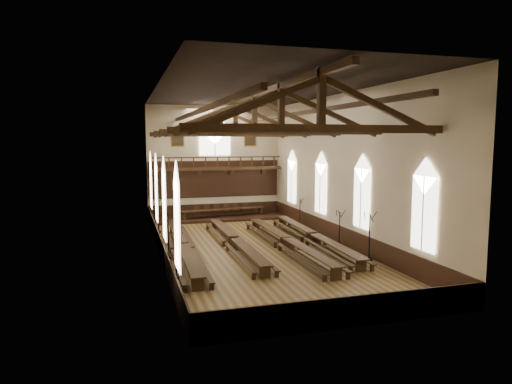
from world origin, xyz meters
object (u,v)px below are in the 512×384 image
candelabrum_right_mid (339,235)px  candelabrum_right_far (300,218)px  candelabrum_left_near (176,264)px  refectory_row_d (314,236)px  candelabrum_right_near (369,246)px  refectory_row_b (235,240)px  high_table (223,210)px  refectory_row_a (183,246)px  refectory_row_c (287,240)px  candelabrum_left_mid (168,244)px  dais (223,218)px  candelabrum_left_far (158,221)px

candelabrum_right_mid → candelabrum_right_far: candelabrum_right_mid is taller
candelabrum_left_near → refectory_row_d: bearing=28.3°
refectory_row_d → candelabrum_right_near: size_ratio=5.05×
refectory_row_b → high_table: (1.61, 10.95, 0.28)m
refectory_row_a → candelabrum_left_near: bearing=-101.5°
refectory_row_a → refectory_row_c: refectory_row_c is taller
candelabrum_left_mid → candelabrum_right_mid: size_ratio=1.21×
candelabrum_left_near → candelabrum_right_near: 11.11m
refectory_row_d → dais: size_ratio=1.27×
refectory_row_d → candelabrum_right_mid: 1.75m
refectory_row_d → candelabrum_left_far: bearing=145.3°
refectory_row_d → candelabrum_right_near: candelabrum_right_near is taller
refectory_row_b → dais: size_ratio=1.25×
candelabrum_right_mid → refectory_row_a: bearing=177.6°
dais → candelabrum_right_near: bearing=-72.3°
refectory_row_a → candelabrum_right_far: candelabrum_right_far is taller
refectory_row_a → refectory_row_d: bearing=4.2°
refectory_row_d → refectory_row_b: bearing=177.5°
refectory_row_a → candelabrum_left_mid: size_ratio=4.99×
refectory_row_b → candelabrum_right_near: size_ratio=4.97×
refectory_row_a → dais: (5.03, 11.84, -0.44)m
candelabrum_left_near → refectory_row_b: bearing=51.5°
candelabrum_right_far → refectory_row_c: bearing=-117.8°
high_table → candelabrum_left_far: 7.44m
dais → candelabrum_left_mid: candelabrum_left_mid is taller
refectory_row_d → candelabrum_left_mid: bearing=-172.6°
candelabrum_right_near → candelabrum_right_mid: 3.79m
dais → high_table: size_ratio=1.49×
dais → candelabrum_left_far: size_ratio=3.96×
refectory_row_b → refectory_row_d: size_ratio=0.98×
candelabrum_left_near → candelabrum_left_far: bearing=90.0°
refectory_row_a → candelabrum_left_mid: candelabrum_left_mid is taller
refectory_row_c → high_table: high_table is taller
candelabrum_right_near → candelabrum_right_far: size_ratio=1.21×
candelabrum_left_mid → candelabrum_right_far: bearing=32.8°
candelabrum_left_near → candelabrum_right_mid: (11.10, 4.15, 0.00)m
candelabrum_left_far → candelabrum_left_mid: bearing=-90.0°
refectory_row_b → candelabrum_right_far: 8.82m
dais → candelabrum_left_far: bearing=-143.3°
candelabrum_right_far → candelabrum_right_mid: bearing=-90.0°
candelabrum_right_mid → candelabrum_left_far: bearing=144.8°
refectory_row_b → refectory_row_c: bearing=-19.6°
candelabrum_left_mid → candelabrum_right_mid: 11.10m
high_table → dais: bearing=0.0°
candelabrum_left_near → candelabrum_left_far: 11.98m
refectory_row_d → candelabrum_right_near: bearing=-74.3°
refectory_row_c → dais: size_ratio=1.27×
refectory_row_b → candelabrum_left_mid: bearing=-161.1°
refectory_row_b → candelabrum_left_far: 7.84m
candelabrum_left_far → candelabrum_right_mid: size_ratio=1.20×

